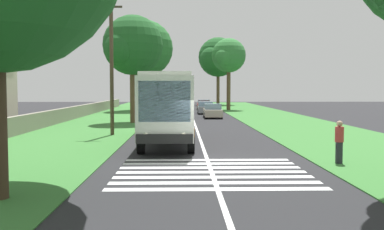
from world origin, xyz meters
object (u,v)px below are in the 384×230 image
Objects in this scene: trailing_car_2 at (204,105)px; roadside_tree_left_2 at (132,47)px; utility_pole at (112,64)px; roadside_tree_left_0 at (143,50)px; roadside_tree_right_0 at (217,58)px; pedestrian at (339,142)px; roadside_tree_right_1 at (228,57)px; trailing_car_1 at (205,108)px; trailing_car_0 at (213,111)px; coach_bus at (169,104)px.

roadside_tree_left_2 is (-23.04, 7.28, 5.87)m from trailing_car_2.
roadside_tree_left_0 is at bearing 1.44° from utility_pole.
roadside_tree_right_0 is 7.11× the size of pedestrian.
roadside_tree_right_1 reaches higher than trailing_car_2.
roadside_tree_left_2 reaches higher than trailing_car_1.
trailing_car_2 is 44.33m from pedestrian.
roadside_tree_right_0 reaches higher than trailing_car_1.
pedestrian is at bearing 179.90° from roadside_tree_right_1.
roadside_tree_left_2 is 1.06× the size of utility_pole.
roadside_tree_left_0 is (7.16, 7.96, 7.34)m from trailing_car_1.
trailing_car_2 is 2.54× the size of pedestrian.
pedestrian reaches higher than trailing_car_0.
roadside_tree_right_1 is at bearing -10.79° from coach_bus.
trailing_car_0 and trailing_car_2 have the same top height.
trailing_car_2 is at bearing 83.27° from roadside_tree_right_1.
trailing_car_0 is 1.00× the size of trailing_car_1.
trailing_car_1 is at bearing 178.48° from trailing_car_2.
trailing_car_1 is at bearing 5.68° from pedestrian.
pedestrian is at bearing -175.83° from trailing_car_2.
trailing_car_1 is 0.36× the size of roadside_tree_right_0.
roadside_tree_left_2 is at bearing -177.46° from roadside_tree_left_0.
roadside_tree_left_0 reaches higher than coach_bus.
pedestrian is at bearing -164.80° from roadside_tree_left_0.
roadside_tree_left_0 is 31.28m from utility_pole.
roadside_tree_right_1 is at bearing -11.11° from trailing_car_0.
roadside_tree_left_2 is 0.94× the size of roadside_tree_right_1.
roadside_tree_right_0 is 1.39× the size of utility_pole.
trailing_car_0 is at bearing -179.60° from trailing_car_2.
trailing_car_1 is 0.44× the size of roadside_tree_right_1.
roadside_tree_right_0 is (27.32, -3.48, 7.69)m from trailing_car_1.
pedestrian is at bearing -135.93° from utility_pole.
trailing_car_2 is at bearing -1.52° from trailing_car_1.
roadside_tree_right_1 is at bearing -0.10° from pedestrian.
trailing_car_2 is (9.29, -0.25, 0.00)m from trailing_car_1.
utility_pole reaches higher than coach_bus.
coach_bus is 21.01m from trailing_car_0.
roadside_tree_right_1 is at bearing -25.03° from roadside_tree_left_2.
roadside_tree_right_0 is 62.68m from pedestrian.
trailing_car_1 is 28.59m from roadside_tree_right_0.
utility_pole reaches higher than trailing_car_1.
trailing_car_2 is 11.21m from roadside_tree_left_0.
trailing_car_0 is 7.32m from trailing_car_1.
roadside_tree_right_0 is at bearing -7.26° from trailing_car_1.
pedestrian is (-21.17, -10.50, -5.63)m from roadside_tree_left_2.
pedestrian is (-43.82, 0.08, -6.40)m from roadside_tree_right_1.
roadside_tree_left_0 is at bearing 98.61° from roadside_tree_right_1.
pedestrian is at bearing -153.62° from roadside_tree_left_2.
trailing_car_1 is (7.31, 0.36, 0.00)m from trailing_car_0.
pedestrian is (-44.21, -3.22, 0.24)m from trailing_car_2.
roadside_tree_left_2 is at bearing 154.97° from roadside_tree_right_1.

